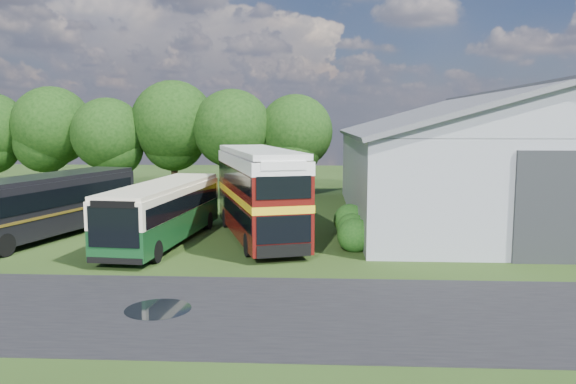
# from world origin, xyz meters

# --- Properties ---
(ground) EXTENTS (120.00, 120.00, 0.00)m
(ground) POSITION_xyz_m (0.00, 0.00, 0.00)
(ground) COLOR #1F3210
(ground) RESTS_ON ground
(asphalt_road) EXTENTS (60.00, 8.00, 0.02)m
(asphalt_road) POSITION_xyz_m (3.00, -3.00, 0.00)
(asphalt_road) COLOR black
(asphalt_road) RESTS_ON ground
(puddle) EXTENTS (2.20, 2.20, 0.01)m
(puddle) POSITION_xyz_m (-1.50, -3.00, 0.00)
(puddle) COLOR black
(puddle) RESTS_ON ground
(storage_shed) EXTENTS (18.80, 24.80, 8.15)m
(storage_shed) POSITION_xyz_m (15.00, 15.98, 4.17)
(storage_shed) COLOR gray
(storage_shed) RESTS_ON ground
(tree_left_a) EXTENTS (6.46, 6.46, 9.12)m
(tree_left_a) POSITION_xyz_m (-18.00, 24.50, 5.87)
(tree_left_a) COLOR black
(tree_left_a) RESTS_ON ground
(tree_left_b) EXTENTS (5.78, 5.78, 8.16)m
(tree_left_b) POSITION_xyz_m (-13.00, 23.50, 5.25)
(tree_left_b) COLOR black
(tree_left_b) RESTS_ON ground
(tree_mid) EXTENTS (6.80, 6.80, 9.60)m
(tree_mid) POSITION_xyz_m (-8.00, 24.80, 6.18)
(tree_mid) COLOR black
(tree_mid) RESTS_ON ground
(tree_right_a) EXTENTS (6.26, 6.26, 8.83)m
(tree_right_a) POSITION_xyz_m (-3.00, 23.80, 5.69)
(tree_right_a) COLOR black
(tree_right_a) RESTS_ON ground
(tree_right_b) EXTENTS (5.98, 5.98, 8.45)m
(tree_right_b) POSITION_xyz_m (2.00, 24.60, 5.44)
(tree_right_b) COLOR black
(tree_right_b) RESTS_ON ground
(shrub_front) EXTENTS (1.70, 1.70, 1.70)m
(shrub_front) POSITION_xyz_m (5.60, 6.00, 0.00)
(shrub_front) COLOR #194714
(shrub_front) RESTS_ON ground
(shrub_mid) EXTENTS (1.60, 1.60, 1.60)m
(shrub_mid) POSITION_xyz_m (5.60, 8.00, 0.00)
(shrub_mid) COLOR #194714
(shrub_mid) RESTS_ON ground
(shrub_back) EXTENTS (1.80, 1.80, 1.80)m
(shrub_back) POSITION_xyz_m (5.60, 10.00, 0.00)
(shrub_back) COLOR #194714
(shrub_back) RESTS_ON ground
(bus_green_single) EXTENTS (3.72, 11.50, 3.12)m
(bus_green_single) POSITION_xyz_m (-4.10, 7.25, 1.66)
(bus_green_single) COLOR black
(bus_green_single) RESTS_ON ground
(bus_maroon_double) EXTENTS (6.03, 11.56, 4.82)m
(bus_maroon_double) POSITION_xyz_m (0.69, 8.52, 2.41)
(bus_maroon_double) COLOR black
(bus_maroon_double) RESTS_ON ground
(bus_dark_single) EXTENTS (5.91, 12.55, 3.37)m
(bus_dark_single) POSITION_xyz_m (-10.76, 8.40, 1.80)
(bus_dark_single) COLOR black
(bus_dark_single) RESTS_ON ground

